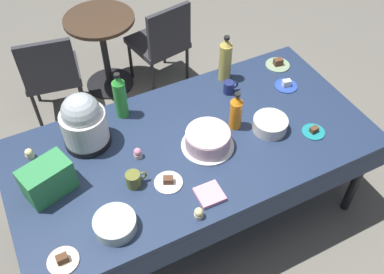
{
  "coord_description": "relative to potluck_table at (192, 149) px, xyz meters",
  "views": [
    {
      "loc": [
        -0.79,
        -1.56,
        2.69
      ],
      "look_at": [
        0.0,
        0.0,
        0.8
      ],
      "focal_mm": 40.46,
      "sensor_mm": 36.0,
      "label": 1
    }
  ],
  "objects": [
    {
      "name": "dessert_plate_cream",
      "position": [
        -0.9,
        -0.41,
        0.07
      ],
      "size": [
        0.16,
        0.16,
        0.05
      ],
      "color": "beige",
      "rests_on": "potluck_table"
    },
    {
      "name": "dessert_plate_white",
      "position": [
        -0.25,
        -0.21,
        0.07
      ],
      "size": [
        0.16,
        0.16,
        0.05
      ],
      "color": "white",
      "rests_on": "potluck_table"
    },
    {
      "name": "soda_bottle_ginger_ale",
      "position": [
        0.48,
        0.44,
        0.22
      ],
      "size": [
        0.08,
        0.08,
        0.34
      ],
      "color": "gold",
      "rests_on": "potluck_table"
    },
    {
      "name": "potluck_table",
      "position": [
        0.0,
        0.0,
        0.0
      ],
      "size": [
        2.2,
        1.1,
        0.75
      ],
      "color": "navy",
      "rests_on": "ground"
    },
    {
      "name": "cupcake_vanilla",
      "position": [
        -0.9,
        0.32,
        0.09
      ],
      "size": [
        0.05,
        0.05,
        0.07
      ],
      "color": "beige",
      "rests_on": "potluck_table"
    },
    {
      "name": "dessert_plate_teal",
      "position": [
        0.71,
        -0.26,
        0.07
      ],
      "size": [
        0.14,
        0.14,
        0.04
      ],
      "color": "teal",
      "rests_on": "potluck_table"
    },
    {
      "name": "soda_bottle_orange_juice",
      "position": [
        0.3,
        0.01,
        0.19
      ],
      "size": [
        0.08,
        0.08,
        0.27
      ],
      "color": "orange",
      "rests_on": "potluck_table"
    },
    {
      "name": "glass_salad_bowl",
      "position": [
        -0.61,
        -0.35,
        0.1
      ],
      "size": [
        0.22,
        0.22,
        0.07
      ],
      "primitive_type": "cylinder",
      "color": "#B2C6BC",
      "rests_on": "potluck_table"
    },
    {
      "name": "ground",
      "position": [
        0.0,
        0.0,
        -0.69
      ],
      "size": [
        9.0,
        9.0,
        0.0
      ],
      "primitive_type": "plane",
      "color": "slate"
    },
    {
      "name": "ceramic_snack_bowl",
      "position": [
        0.48,
        -0.11,
        0.1
      ],
      "size": [
        0.21,
        0.21,
        0.08
      ],
      "primitive_type": "cylinder",
      "color": "silver",
      "rests_on": "potluck_table"
    },
    {
      "name": "cupcake_berry",
      "position": [
        -0.2,
        -0.48,
        0.09
      ],
      "size": [
        0.05,
        0.05,
        0.07
      ],
      "color": "beige",
      "rests_on": "potluck_table"
    },
    {
      "name": "dessert_plate_cobalt",
      "position": [
        0.81,
        0.17,
        0.07
      ],
      "size": [
        0.15,
        0.15,
        0.05
      ],
      "color": "#2D4CB2",
      "rests_on": "potluck_table"
    },
    {
      "name": "paper_napkin_stack",
      "position": [
        -0.09,
        -0.39,
        0.07
      ],
      "size": [
        0.14,
        0.14,
        0.02
      ],
      "primitive_type": "cube",
      "rotation": [
        0.0,
        0.0,
        -0.02
      ],
      "color": "pink",
      "rests_on": "potluck_table"
    },
    {
      "name": "cupcake_mint",
      "position": [
        -0.33,
        0.04,
        0.09
      ],
      "size": [
        0.05,
        0.05,
        0.07
      ],
      "color": "beige",
      "rests_on": "potluck_table"
    },
    {
      "name": "dessert_plate_sage",
      "position": [
        0.89,
        0.39,
        0.08
      ],
      "size": [
        0.17,
        0.17,
        0.05
      ],
      "color": "#8CA87F",
      "rests_on": "potluck_table"
    },
    {
      "name": "maroon_chair_right",
      "position": [
        0.41,
        1.41,
        -0.2
      ],
      "size": [
        0.51,
        0.51,
        0.85
      ],
      "color": "#333338",
      "rests_on": "ground"
    },
    {
      "name": "frosted_layer_cake",
      "position": [
        0.07,
        -0.07,
        0.12
      ],
      "size": [
        0.32,
        0.32,
        0.12
      ],
      "color": "silver",
      "rests_on": "potluck_table"
    },
    {
      "name": "maroon_chair_left",
      "position": [
        -0.56,
        1.41,
        -0.2
      ],
      "size": [
        0.51,
        0.51,
        0.85
      ],
      "color": "#333338",
      "rests_on": "ground"
    },
    {
      "name": "soda_bottle_lime_soda",
      "position": [
        -0.29,
        0.42,
        0.22
      ],
      "size": [
        0.08,
        0.08,
        0.33
      ],
      "color": "green",
      "rests_on": "potluck_table"
    },
    {
      "name": "slow_cooker",
      "position": [
        -0.56,
        0.29,
        0.23
      ],
      "size": [
        0.28,
        0.28,
        0.36
      ],
      "color": "black",
      "rests_on": "potluck_table"
    },
    {
      "name": "coffee_mug_olive",
      "position": [
        -0.43,
        -0.14,
        0.11
      ],
      "size": [
        0.12,
        0.08,
        0.09
      ],
      "color": "olive",
      "rests_on": "potluck_table"
    },
    {
      "name": "soda_carton",
      "position": [
        -0.85,
        0.03,
        0.16
      ],
      "size": [
        0.3,
        0.23,
        0.2
      ],
      "primitive_type": "cube",
      "rotation": [
        0.0,
        0.0,
        0.3
      ],
      "color": "#338C4C",
      "rests_on": "potluck_table"
    },
    {
      "name": "coffee_mug_navy",
      "position": [
        0.43,
        0.3,
        0.11
      ],
      "size": [
        0.11,
        0.07,
        0.09
      ],
      "color": "navy",
      "rests_on": "potluck_table"
    },
    {
      "name": "round_cafe_table",
      "position": [
        -0.05,
        1.63,
        -0.19
      ],
      "size": [
        0.6,
        0.6,
        0.72
      ],
      "color": "#473323",
      "rests_on": "ground"
    }
  ]
}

